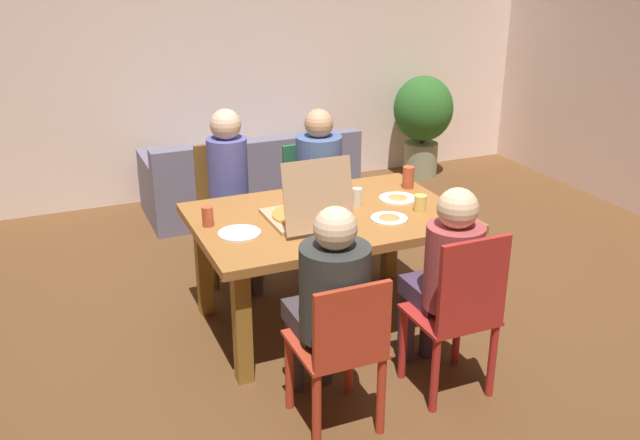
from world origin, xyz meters
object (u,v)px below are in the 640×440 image
object	(u,v)px
chair_1	(314,196)
drinking_glass_3	(208,216)
person_3	(446,271)
plate_1	(389,218)
pizza_box_0	(305,213)
potted_plant	(423,116)
plate_2	(239,233)
person_0	(231,186)
chair_3	(459,312)
couch	(251,182)
person_1	(322,176)
drinking_glass_2	(357,197)
chair_0	(227,208)
drinking_glass_0	(420,203)
plate_0	(398,198)
drinking_glass_1	(408,177)
dining_table	(326,229)
person_2	(330,296)
chair_2	(341,350)

from	to	relation	value
chair_1	drinking_glass_3	bearing A→B (deg)	-139.93
person_3	plate_1	xyz separation A→B (m)	(-0.01, 0.62, 0.08)
pizza_box_0	potted_plant	xyz separation A→B (m)	(2.30, 2.49, -0.17)
plate_2	drinking_glass_3	xyz separation A→B (m)	(-0.13, 0.19, 0.05)
person_0	chair_3	xyz separation A→B (m)	(0.69, -1.83, -0.21)
couch	potted_plant	size ratio (longest dim) A/B	1.78
chair_3	drinking_glass_3	world-z (taller)	chair_3
person_0	person_1	xyz separation A→B (m)	(0.69, 0.01, -0.02)
plate_2	drinking_glass_2	xyz separation A→B (m)	(0.83, 0.16, 0.05)
person_1	drinking_glass_3	world-z (taller)	person_1
chair_3	pizza_box_0	world-z (taller)	pizza_box_0
chair_0	drinking_glass_0	world-z (taller)	chair_0
plate_0	plate_1	distance (m)	0.36
person_3	potted_plant	distance (m)	3.75
drinking_glass_0	drinking_glass_3	bearing A→B (deg)	167.55
chair_0	person_3	bearing A→B (deg)	-69.30
chair_0	drinking_glass_1	distance (m)	1.34
person_0	plate_1	distance (m)	1.26
drinking_glass_3	dining_table	bearing A→B (deg)	-7.81
dining_table	drinking_glass_2	size ratio (longest dim) A/B	14.07
person_2	drinking_glass_0	world-z (taller)	person_2
person_0	person_1	world-z (taller)	person_0
drinking_glass_2	potted_plant	world-z (taller)	potted_plant
chair_2	potted_plant	world-z (taller)	potted_plant
chair_0	person_0	world-z (taller)	person_0
person_0	drinking_glass_1	distance (m)	1.23
person_1	drinking_glass_2	world-z (taller)	person_1
person_0	plate_1	xyz separation A→B (m)	(0.68, -1.05, 0.04)
person_2	potted_plant	xyz separation A→B (m)	(2.51, 3.31, -0.06)
dining_table	person_1	xyz separation A→B (m)	(0.32, 0.83, 0.05)
chair_2	person_2	bearing A→B (deg)	90.00
chair_2	drinking_glass_0	distance (m)	1.30
person_2	couch	world-z (taller)	person_2
dining_table	potted_plant	xyz separation A→B (m)	(2.14, 2.42, -0.02)
plate_1	drinking_glass_3	bearing A→B (deg)	162.34
person_0	potted_plant	xyz separation A→B (m)	(2.51, 1.60, -0.09)
dining_table	plate_1	xyz separation A→B (m)	(0.31, -0.23, 0.11)
person_2	plate_2	distance (m)	0.82
plate_2	couch	world-z (taller)	plate_2
plate_0	plate_2	bearing A→B (deg)	-172.05
chair_2	drinking_glass_0	xyz separation A→B (m)	(0.92, 0.84, 0.34)
chair_0	plate_1	world-z (taller)	chair_0
chair_3	drinking_glass_3	size ratio (longest dim) A/B	8.02
chair_1	chair_2	bearing A→B (deg)	-109.06
pizza_box_0	plate_0	xyz separation A→B (m)	(0.70, 0.12, -0.05)
person_1	couch	world-z (taller)	person_1
chair_2	person_3	world-z (taller)	person_3
chair_0	pizza_box_0	bearing A→B (deg)	-79.00
person_0	person_2	world-z (taller)	person_0
chair_0	plate_0	world-z (taller)	chair_0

